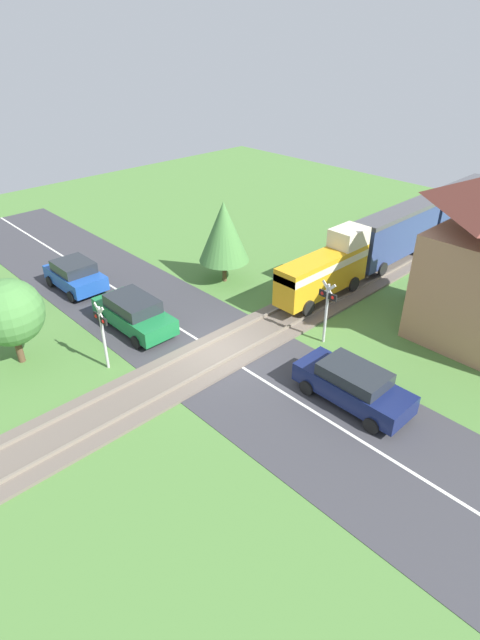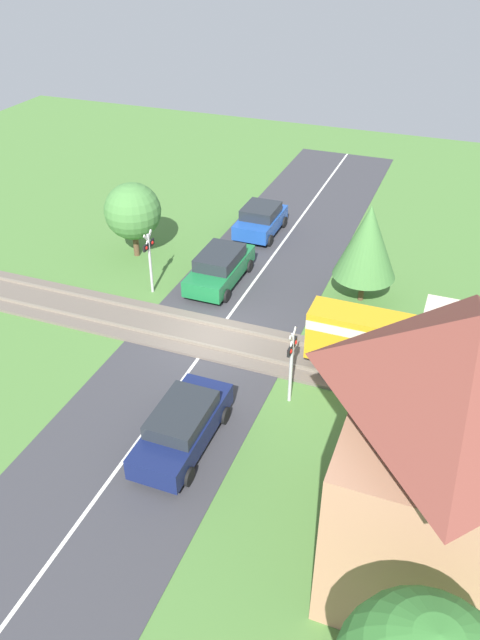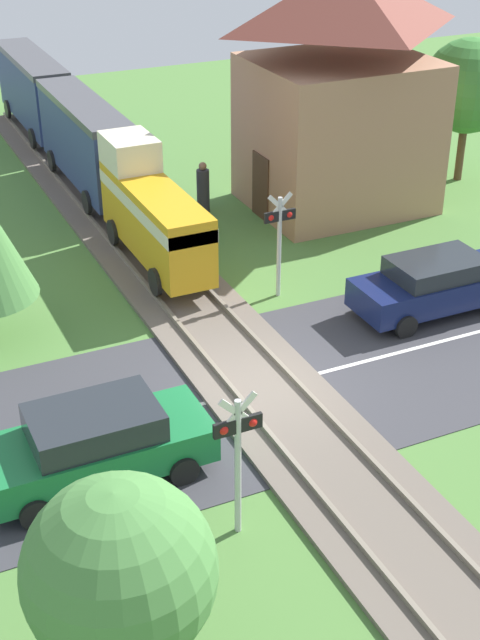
# 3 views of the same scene
# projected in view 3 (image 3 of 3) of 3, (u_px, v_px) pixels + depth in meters

# --- Properties ---
(ground_plane) EXTENTS (60.00, 60.00, 0.00)m
(ground_plane) POSITION_uv_depth(u_px,v_px,m) (262.00, 389.00, 20.19)
(ground_plane) COLOR #4C7A38
(road_surface) EXTENTS (48.00, 6.40, 0.02)m
(road_surface) POSITION_uv_depth(u_px,v_px,m) (262.00, 389.00, 20.19)
(road_surface) COLOR #38383D
(road_surface) RESTS_ON ground_plane
(track_bed) EXTENTS (2.80, 48.00, 0.24)m
(track_bed) POSITION_uv_depth(u_px,v_px,m) (262.00, 387.00, 20.16)
(track_bed) COLOR #665B51
(track_bed) RESTS_ON ground_plane
(train) EXTENTS (1.58, 20.38, 3.18)m
(train) POSITION_uv_depth(u_px,v_px,m) (79.00, 135.00, 30.58)
(train) COLOR gold
(train) RESTS_ON track_bed
(car_near_crossing) EXTENTS (4.45, 1.96, 1.58)m
(car_near_crossing) POSITION_uv_depth(u_px,v_px,m) (96.00, 443.00, 17.07)
(car_near_crossing) COLOR #197038
(car_near_crossing) RESTS_ON ground_plane
(car_far_side) EXTENTS (4.40, 1.87, 1.51)m
(car_far_side) POSITION_uv_depth(u_px,v_px,m) (435.00, 284.00, 23.05)
(car_far_side) COLOR #141E4C
(car_far_side) RESTS_ON ground_plane
(crossing_signal_west_approach) EXTENTS (0.90, 0.18, 2.94)m
(crossing_signal_west_approach) POSITION_uv_depth(u_px,v_px,m) (238.00, 446.00, 15.23)
(crossing_signal_west_approach) COLOR #B7B7B7
(crossing_signal_west_approach) RESTS_ON ground_plane
(crossing_signal_east_approach) EXTENTS (0.90, 0.18, 2.94)m
(crossing_signal_east_approach) POSITION_uv_depth(u_px,v_px,m) (279.00, 231.00, 23.31)
(crossing_signal_east_approach) COLOR #B7B7B7
(crossing_signal_east_approach) RESTS_ON ground_plane
(station_building) EXTENTS (5.95, 5.04, 7.68)m
(station_building) POSITION_uv_depth(u_px,v_px,m) (340.00, 92.00, 28.26)
(station_building) COLOR #AD7A5B
(station_building) RESTS_ON ground_plane
(pedestrian_by_station) EXTENTS (0.42, 0.42, 1.69)m
(pedestrian_by_station) POSITION_uv_depth(u_px,v_px,m) (203.00, 189.00, 29.13)
(pedestrian_by_station) COLOR #333338
(pedestrian_by_station) RESTS_ON ground_plane
(tree_by_station) EXTENTS (3.23, 3.23, 4.99)m
(tree_by_station) POSITION_uv_depth(u_px,v_px,m) (469.00, 86.00, 30.54)
(tree_by_station) COLOR brown
(tree_by_station) RESTS_ON ground_plane
(tree_beyond_track) EXTENTS (2.72, 2.72, 3.70)m
(tree_beyond_track) POSITION_uv_depth(u_px,v_px,m) (120.00, 571.00, 12.07)
(tree_beyond_track) COLOR brown
(tree_beyond_track) RESTS_ON ground_plane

